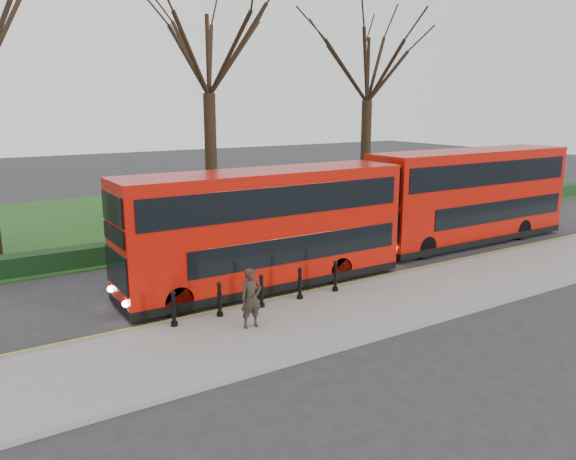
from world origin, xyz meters
TOP-DOWN VIEW (x-y plane):
  - ground at (0.00, 0.00)m, footprint 120.00×120.00m
  - pavement at (0.00, -3.00)m, footprint 60.00×4.00m
  - kerb at (0.00, -1.00)m, footprint 60.00×0.25m
  - grass_verge at (0.00, 15.00)m, footprint 60.00×18.00m
  - hedge at (0.00, 6.80)m, footprint 60.00×0.90m
  - yellow_line_outer at (0.00, -0.70)m, footprint 60.00×0.10m
  - yellow_line_inner at (0.00, -0.50)m, footprint 60.00×0.10m
  - tree_mid at (2.00, 10.00)m, footprint 7.98×7.98m
  - tree_right at (12.00, 10.00)m, footprint 7.63×7.63m
  - bollard_row at (-1.62, -1.35)m, footprint 5.88×0.15m
  - bus_lead at (-0.30, 0.73)m, footprint 10.36×2.38m
  - bus_rear at (11.01, 1.36)m, footprint 10.78×2.48m
  - pedestrian at (-2.66, -2.60)m, footprint 0.66×0.46m

SIDE VIEW (x-z plane):
  - ground at x=0.00m, z-range 0.00..0.00m
  - yellow_line_outer at x=0.00m, z-range 0.00..0.01m
  - yellow_line_inner at x=0.00m, z-range 0.00..0.01m
  - grass_verge at x=0.00m, z-range 0.00..0.06m
  - pavement at x=0.00m, z-range 0.00..0.15m
  - kerb at x=0.00m, z-range -0.01..0.15m
  - hedge at x=0.00m, z-range 0.00..0.80m
  - bollard_row at x=-1.62m, z-range 0.15..1.15m
  - pedestrian at x=-2.66m, z-range 0.15..1.87m
  - bus_lead at x=-0.30m, z-range 0.02..4.14m
  - bus_rear at x=11.01m, z-range 0.02..4.30m
  - tree_right at x=12.00m, z-range 2.71..14.64m
  - tree_mid at x=2.00m, z-range 2.83..15.30m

